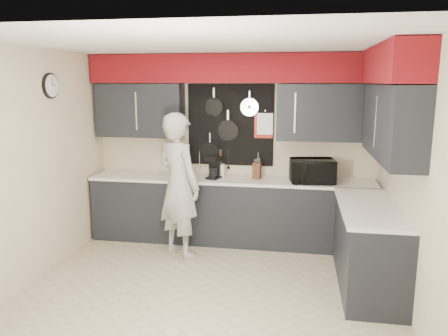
% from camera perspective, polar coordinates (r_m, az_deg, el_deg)
% --- Properties ---
extents(ground, '(4.00, 4.00, 0.00)m').
position_cam_1_polar(ground, '(4.99, -1.79, -15.30)').
color(ground, '#B3A88B').
rests_on(ground, ground).
extents(back_wall_assembly, '(4.00, 0.36, 2.60)m').
position_cam_1_polar(back_wall_assembly, '(6.04, 1.24, 9.15)').
color(back_wall_assembly, beige).
rests_on(back_wall_assembly, ground).
extents(right_wall_assembly, '(0.36, 3.50, 2.60)m').
position_cam_1_polar(right_wall_assembly, '(4.74, 21.44, 7.00)').
color(right_wall_assembly, beige).
rests_on(right_wall_assembly, ground).
extents(left_wall_assembly, '(0.05, 3.50, 2.60)m').
position_cam_1_polar(left_wall_assembly, '(5.33, -23.34, 0.65)').
color(left_wall_assembly, beige).
rests_on(left_wall_assembly, ground).
extents(base_cabinets, '(3.95, 2.20, 0.92)m').
position_cam_1_polar(base_cabinets, '(5.80, 5.22, -6.61)').
color(base_cabinets, black).
rests_on(base_cabinets, ground).
extents(microwave, '(0.61, 0.47, 0.31)m').
position_cam_1_polar(microwave, '(5.84, 11.44, -0.38)').
color(microwave, black).
rests_on(microwave, base_cabinets).
extents(knife_block, '(0.12, 0.12, 0.23)m').
position_cam_1_polar(knife_block, '(5.98, 4.32, -0.35)').
color(knife_block, '#3B2312').
rests_on(knife_block, base_cabinets).
extents(utensil_crock, '(0.14, 0.14, 0.18)m').
position_cam_1_polar(utensil_crock, '(6.10, -0.54, -0.31)').
color(utensil_crock, white).
rests_on(utensil_crock, base_cabinets).
extents(coffee_maker, '(0.21, 0.24, 0.30)m').
position_cam_1_polar(coffee_maker, '(5.99, -1.32, 0.12)').
color(coffee_maker, black).
rests_on(coffee_maker, base_cabinets).
extents(person, '(0.81, 0.75, 1.86)m').
position_cam_1_polar(person, '(5.59, -5.93, -2.28)').
color(person, '#A5A5A3').
rests_on(person, ground).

